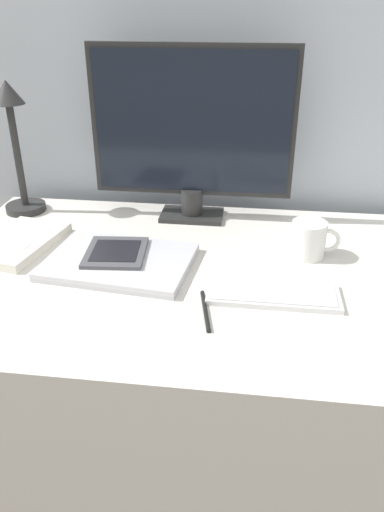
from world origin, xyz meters
name	(u,v)px	position (x,y,z in m)	size (l,w,h in m)	color
wall_back	(232,34)	(0.00, 0.58, 1.20)	(3.60, 0.05, 2.40)	#B2BCC6
desk	(210,393)	(0.00, 0.10, 0.37)	(1.32, 0.78, 0.74)	silver
monitor	(192,132)	(-0.09, 0.41, 0.98)	(0.54, 0.11, 0.46)	#262626
keyboard	(273,294)	(0.13, 0.01, 0.74)	(0.27, 0.11, 0.01)	silver
laptop	(119,262)	(-0.22, 0.10, 0.75)	(0.35, 0.27, 0.02)	#BCBCC1
ereader	(116,252)	(-0.23, 0.12, 0.76)	(0.15, 0.17, 0.01)	#4C4C51
desk_lamp	(15,139)	(-0.57, 0.39, 0.95)	(0.11, 0.11, 0.36)	#282828
notebook	(19,243)	(-0.49, 0.16, 0.75)	(0.20, 0.27, 0.02)	silver
coffee_mug	(309,239)	(0.22, 0.21, 0.78)	(0.12, 0.08, 0.09)	white
pen	(204,310)	(0.00, -0.07, 0.74)	(0.04, 0.14, 0.01)	black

